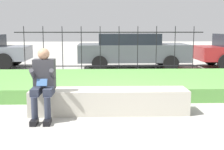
# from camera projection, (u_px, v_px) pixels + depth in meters

# --- Properties ---
(ground_plane) EXTENTS (60.00, 60.00, 0.00)m
(ground_plane) POSITION_uv_depth(u_px,v_px,m) (116.00, 113.00, 5.99)
(ground_plane) COLOR #9E9B93
(stone_bench) EXTENTS (2.98, 0.59, 0.46)m
(stone_bench) POSITION_uv_depth(u_px,v_px,m) (109.00, 102.00, 5.96)
(stone_bench) COLOR #B7B2A3
(stone_bench) RESTS_ON ground_plane
(person_seated_reader) EXTENTS (0.42, 0.73, 1.26)m
(person_seated_reader) POSITION_uv_depth(u_px,v_px,m) (43.00, 81.00, 5.52)
(person_seated_reader) COLOR black
(person_seated_reader) RESTS_ON ground_plane
(grass_berm) EXTENTS (8.30, 3.34, 0.31)m
(grass_berm) POSITION_uv_depth(u_px,v_px,m) (112.00, 83.00, 8.31)
(grass_berm) COLOR #569342
(grass_berm) RESTS_ON ground_plane
(iron_fence) EXTENTS (6.30, 0.03, 1.66)m
(iron_fence) POSITION_uv_depth(u_px,v_px,m) (110.00, 50.00, 10.45)
(iron_fence) COLOR black
(iron_fence) RESTS_ON ground_plane
(car_parked_center) EXTENTS (4.33, 2.03, 1.38)m
(car_parked_center) POSITION_uv_depth(u_px,v_px,m) (132.00, 50.00, 12.42)
(car_parked_center) COLOR #4C5156
(car_parked_center) RESTS_ON ground_plane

